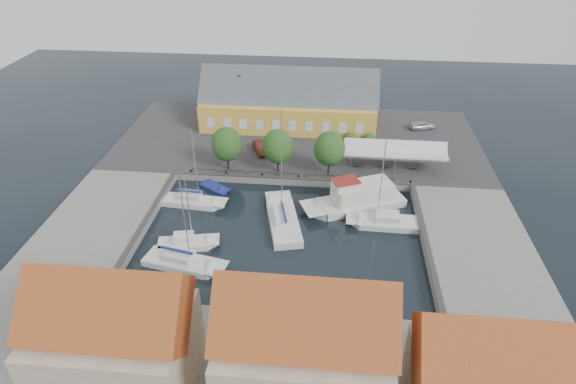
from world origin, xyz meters
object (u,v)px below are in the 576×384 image
object	(u,v)px
warehouse	(286,104)
center_sailboat	(283,221)
car_red	(260,148)
car_silver	(423,125)
trawler	(357,200)
west_boat_d	(183,263)
launch_nw	(215,189)
launch_sw	(140,291)
west_boat_c	(187,244)
tent_canopy	(395,151)
west_boat_a	(193,202)
east_boat_a	(384,223)

from	to	relation	value
warehouse	center_sailboat	xyz separation A→B (m)	(2.47, -27.10, -4.07)
car_red	warehouse	bearing A→B (deg)	53.19
car_silver	trawler	world-z (taller)	trawler
west_boat_d	launch_nw	bearing A→B (deg)	90.57
trawler	launch_sw	xyz separation A→B (m)	(-22.05, -17.60, -0.93)
car_red	trawler	world-z (taller)	trawler
center_sailboat	west_boat_c	distance (m)	11.72
west_boat_c	launch_sw	bearing A→B (deg)	-109.82
tent_canopy	launch_nw	size ratio (longest dim) A/B	2.98
warehouse	tent_canopy	world-z (taller)	warehouse
west_boat_a	launch_sw	size ratio (longest dim) A/B	1.91
warehouse	tent_canopy	bearing A→B (deg)	-39.86
warehouse	launch_sw	bearing A→B (deg)	-104.81
trawler	warehouse	bearing A→B (deg)	116.83
center_sailboat	launch_sw	world-z (taller)	center_sailboat
car_silver	west_boat_c	bearing A→B (deg)	120.34
warehouse	west_boat_d	bearing A→B (deg)	-101.65
car_silver	center_sailboat	xyz separation A→B (m)	(-20.04, -27.02, -1.34)
west_boat_c	launch_sw	size ratio (longest dim) A/B	1.66
warehouse	car_silver	size ratio (longest dim) A/B	6.90
launch_sw	launch_nw	bearing A→B (deg)	81.20
car_silver	trawler	xyz separation A→B (m)	(-11.09, -22.50, -0.69)
tent_canopy	trawler	world-z (taller)	trawler
west_boat_c	trawler	bearing A→B (deg)	27.40
car_red	trawler	size ratio (longest dim) A/B	0.32
west_boat_c	launch_nw	distance (m)	12.31
center_sailboat	car_silver	bearing A→B (deg)	53.43
tent_canopy	car_silver	world-z (taller)	tent_canopy
tent_canopy	launch_nw	world-z (taller)	tent_canopy
center_sailboat	east_boat_a	world-z (taller)	center_sailboat
tent_canopy	center_sailboat	distance (m)	19.65
tent_canopy	west_boat_a	distance (m)	28.20
west_boat_d	launch_sw	bearing A→B (deg)	-126.83
car_silver	west_boat_d	bearing A→B (deg)	123.53
car_silver	car_red	xyz separation A→B (m)	(-25.17, -10.70, 0.02)
center_sailboat	west_boat_d	size ratio (longest dim) A/B	1.21
car_silver	car_red	bearing A→B (deg)	96.45
warehouse	west_boat_c	xyz separation A→B (m)	(-7.89, -32.59, -4.17)
warehouse	west_boat_d	world-z (taller)	west_boat_d
west_boat_d	launch_sw	size ratio (longest dim) A/B	2.11
east_boat_a	launch_nw	xyz separation A→B (m)	(-22.12, 5.97, -0.17)
center_sailboat	launch_nw	size ratio (longest dim) A/B	3.19
east_boat_a	car_red	bearing A→B (deg)	138.06
center_sailboat	east_boat_a	size ratio (longest dim) A/B	1.23
center_sailboat	trawler	distance (m)	10.05
trawler	west_boat_a	distance (m)	20.94
west_boat_a	launch_nw	world-z (taller)	west_boat_a
warehouse	car_red	distance (m)	11.43
tent_canopy	launch_sw	size ratio (longest dim) A/B	2.40
warehouse	east_boat_a	size ratio (longest dim) A/B	2.35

